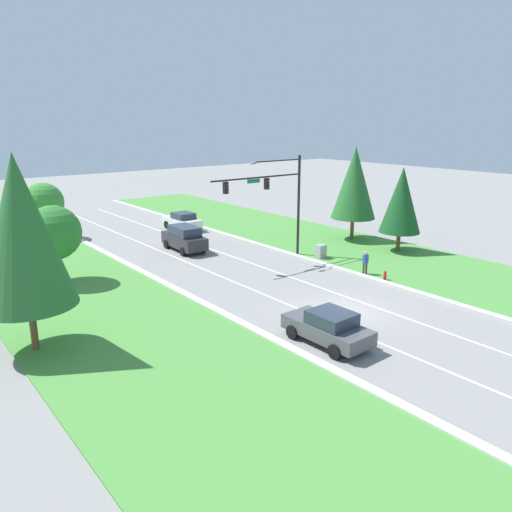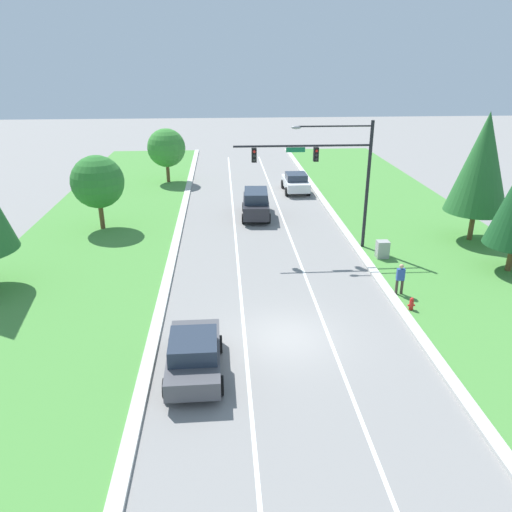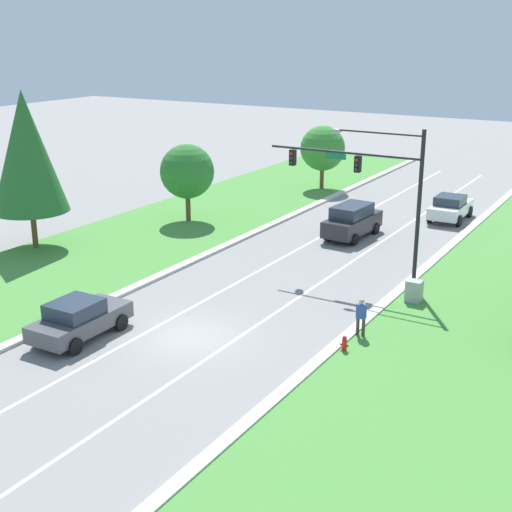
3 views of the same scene
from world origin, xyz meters
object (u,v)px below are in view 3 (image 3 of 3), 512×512
object	(u,v)px
pedestrian	(361,316)
charcoal_suv	(352,221)
oak_near_left_tree	(323,148)
utility_cabinet	(414,292)
graphite_sedan	(79,319)
conifer_mid_left_tree	(27,152)
traffic_signal_mast	(374,179)
oak_far_left_tree	(187,172)
fire_hydrant	(344,344)
white_sedan	(450,207)

from	to	relation	value
pedestrian	charcoal_suv	bearing A→B (deg)	-60.48
charcoal_suv	oak_near_left_tree	world-z (taller)	oak_near_left_tree
utility_cabinet	graphite_sedan	bearing A→B (deg)	-134.31
utility_cabinet	oak_near_left_tree	bearing A→B (deg)	125.73
utility_cabinet	conifer_mid_left_tree	distance (m)	22.37
traffic_signal_mast	pedestrian	world-z (taller)	traffic_signal_mast
charcoal_suv	oak_far_left_tree	xyz separation A→B (m)	(-10.72, -2.09, 2.28)
traffic_signal_mast	pedestrian	bearing A→B (deg)	-70.57
fire_hydrant	oak_near_left_tree	size ratio (longest dim) A/B	0.14
utility_cabinet	oak_far_left_tree	xyz separation A→B (m)	(-17.59, 6.56, 2.78)
charcoal_suv	oak_near_left_tree	distance (m)	13.72
oak_near_left_tree	oak_far_left_tree	size ratio (longest dim) A/B	0.98
graphite_sedan	pedestrian	world-z (taller)	pedestrian
oak_far_left_tree	graphite_sedan	bearing A→B (deg)	-67.75
graphite_sedan	fire_hydrant	world-z (taller)	graphite_sedan
conifer_mid_left_tree	fire_hydrant	bearing A→B (deg)	-9.68
traffic_signal_mast	fire_hydrant	xyz separation A→B (m)	(2.38, -8.35, -4.84)
white_sedan	oak_near_left_tree	distance (m)	12.42
oak_near_left_tree	conifer_mid_left_tree	size ratio (longest dim) A/B	0.55
graphite_sedan	oak_far_left_tree	world-z (taller)	oak_far_left_tree
charcoal_suv	fire_hydrant	size ratio (longest dim) A/B	6.89
traffic_signal_mast	fire_hydrant	world-z (taller)	traffic_signal_mast
traffic_signal_mast	utility_cabinet	bearing A→B (deg)	-32.22
utility_cabinet	conifer_mid_left_tree	size ratio (longest dim) A/B	0.12
traffic_signal_mast	graphite_sedan	size ratio (longest dim) A/B	1.82
graphite_sedan	white_sedan	size ratio (longest dim) A/B	1.00
pedestrian	conifer_mid_left_tree	world-z (taller)	conifer_mid_left_tree
utility_cabinet	oak_far_left_tree	world-z (taller)	oak_far_left_tree
oak_far_left_tree	charcoal_suv	bearing A→B (deg)	11.00
pedestrian	conifer_mid_left_tree	bearing A→B (deg)	-0.58
fire_hydrant	oak_far_left_tree	xyz separation A→B (m)	(-16.99, 13.03, 2.99)
traffic_signal_mast	white_sedan	world-z (taller)	traffic_signal_mast
oak_near_left_tree	graphite_sedan	bearing A→B (deg)	-82.87
traffic_signal_mast	oak_near_left_tree	size ratio (longest dim) A/B	1.61
graphite_sedan	white_sedan	bearing A→B (deg)	73.21
fire_hydrant	conifer_mid_left_tree	world-z (taller)	conifer_mid_left_tree
fire_hydrant	charcoal_suv	bearing A→B (deg)	112.50
utility_cabinet	pedestrian	distance (m)	4.86
graphite_sedan	utility_cabinet	xyz separation A→B (m)	(10.50, 10.76, -0.29)
traffic_signal_mast	oak_near_left_tree	xyz separation A→B (m)	(-11.36, 18.05, -1.93)
oak_near_left_tree	white_sedan	bearing A→B (deg)	-20.18
white_sedan	pedestrian	world-z (taller)	pedestrian
graphite_sedan	fire_hydrant	xyz separation A→B (m)	(9.90, 4.28, -0.50)
traffic_signal_mast	white_sedan	size ratio (longest dim) A/B	1.83
traffic_signal_mast	fire_hydrant	size ratio (longest dim) A/B	11.53
conifer_mid_left_tree	traffic_signal_mast	bearing A→B (deg)	14.38
utility_cabinet	conifer_mid_left_tree	world-z (taller)	conifer_mid_left_tree
white_sedan	fire_hydrant	bearing A→B (deg)	-84.55
traffic_signal_mast	white_sedan	bearing A→B (deg)	89.66
oak_far_left_tree	conifer_mid_left_tree	distance (m)	10.52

